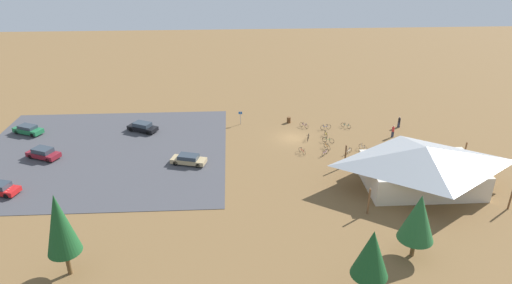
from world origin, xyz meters
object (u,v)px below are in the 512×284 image
at_px(bicycle_blue_trailside, 326,127).
at_px(car_tan_near_entry, 189,159).
at_px(bicycle_red_back_row, 302,151).
at_px(car_green_inner_stall, 28,129).
at_px(bicycle_green_mid_cluster, 328,140).
at_px(bicycle_purple_by_bin, 304,125).
at_px(visitor_near_lot, 399,122).
at_px(bicycle_teal_yard_center, 346,126).
at_px(lot_sign, 240,116).
at_px(bicycle_purple_yard_right, 325,153).
at_px(bike_pavilion, 423,164).
at_px(pine_west, 59,224).
at_px(bicycle_orange_near_porch, 327,146).
at_px(car_black_front_row, 143,127).
at_px(bicycle_white_edge_south, 348,151).
at_px(pine_far_east, 418,218).
at_px(bicycle_black_lone_west, 308,137).
at_px(visitor_by_pavilion, 393,131).
at_px(pine_far_west, 372,253).
at_px(trash_bin, 289,120).
at_px(bicycle_yellow_lone_east, 326,134).
at_px(bicycle_silver_near_sign, 363,148).

relative_size(bicycle_blue_trailside, car_tan_near_entry, 0.35).
xyz_separation_m(bicycle_red_back_row, car_green_inner_stall, (39.65, -8.67, 0.36)).
bearing_deg(car_tan_near_entry, bicycle_green_mid_cluster, -164.05).
relative_size(bicycle_purple_by_bin, visitor_near_lot, 0.72).
xyz_separation_m(bicycle_teal_yard_center, car_green_inner_stall, (47.68, -0.32, 0.37)).
distance_m(bicycle_red_back_row, bicycle_green_mid_cluster, 5.32).
height_order(lot_sign, bicycle_blue_trailside, lot_sign).
distance_m(bicycle_purple_yard_right, visitor_near_lot, 15.76).
height_order(bike_pavilion, pine_west, pine_west).
xyz_separation_m(bicycle_orange_near_porch, car_tan_near_entry, (18.77, 3.53, 0.32)).
relative_size(bicycle_red_back_row, car_black_front_row, 0.32).
bearing_deg(bike_pavilion, bicycle_white_edge_south, -54.65).
xyz_separation_m(pine_far_east, bicycle_teal_yard_center, (-0.94, -29.99, -3.86)).
bearing_deg(bicycle_blue_trailside, lot_sign, -11.85).
distance_m(bicycle_white_edge_south, bicycle_purple_by_bin, 10.29).
xyz_separation_m(lot_sign, visitor_near_lot, (-24.24, 2.55, -0.49)).
relative_size(bicycle_purple_yard_right, bicycle_green_mid_cluster, 0.86).
distance_m(bicycle_black_lone_west, visitor_by_pavilion, 12.48).
relative_size(lot_sign, visitor_near_lot, 1.25).
height_order(bike_pavilion, bicycle_white_edge_south, bike_pavilion).
bearing_deg(bike_pavilion, bicycle_orange_near_porch, -49.83).
bearing_deg(bicycle_green_mid_cluster, pine_far_west, 84.38).
relative_size(pine_far_west, bicycle_green_mid_cluster, 4.35).
bearing_deg(car_tan_near_entry, lot_sign, -118.55).
relative_size(trash_bin, bicycle_orange_near_porch, 0.56).
bearing_deg(pine_far_west, bicycle_orange_near_porch, -94.87).
bearing_deg(bicycle_teal_yard_center, visitor_near_lot, 177.79).
xyz_separation_m(pine_far_east, pine_far_west, (5.81, 5.16, 0.44)).
distance_m(bicycle_yellow_lone_east, bicycle_black_lone_west, 2.98).
xyz_separation_m(pine_west, bicycle_blue_trailside, (-28.75, -30.27, -4.89)).
bearing_deg(car_tan_near_entry, bicycle_orange_near_porch, -169.33).
bearing_deg(car_tan_near_entry, bicycle_white_edge_south, -174.97).
bearing_deg(visitor_by_pavilion, car_green_inner_stall, -4.43).
height_order(bicycle_yellow_lone_east, bicycle_black_lone_west, bicycle_black_lone_west).
xyz_separation_m(pine_far_east, bicycle_yellow_lone_east, (2.78, -26.98, -3.85)).
relative_size(lot_sign, bicycle_orange_near_porch, 1.38).
distance_m(bicycle_white_edge_south, car_green_inner_stall, 46.81).
height_order(bicycle_white_edge_south, bicycle_purple_by_bin, bicycle_white_edge_south).
bearing_deg(visitor_near_lot, bicycle_white_edge_south, 40.56).
xyz_separation_m(bicycle_teal_yard_center, bicycle_orange_near_porch, (4.37, 7.11, 0.03)).
distance_m(trash_bin, bicycle_silver_near_sign, 13.78).
height_order(bicycle_orange_near_porch, bicycle_red_back_row, bicycle_orange_near_porch).
bearing_deg(bicycle_red_back_row, car_black_front_row, -20.76).
relative_size(lot_sign, car_black_front_row, 0.46).
height_order(pine_west, bicycle_red_back_row, pine_west).
distance_m(bicycle_purple_yard_right, bicycle_blue_trailside, 8.75).
height_order(bicycle_white_edge_south, bicycle_teal_yard_center, bicycle_white_edge_south).
distance_m(bicycle_blue_trailside, bicycle_purple_by_bin, 3.29).
xyz_separation_m(bicycle_green_mid_cluster, car_black_front_row, (27.07, -5.43, 0.36)).
relative_size(bicycle_green_mid_cluster, bicycle_black_lone_west, 0.94).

